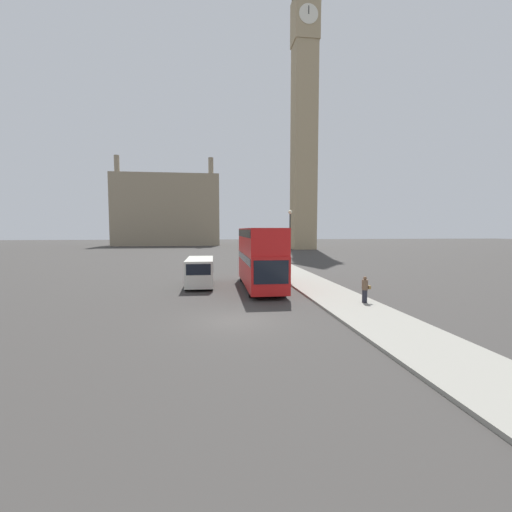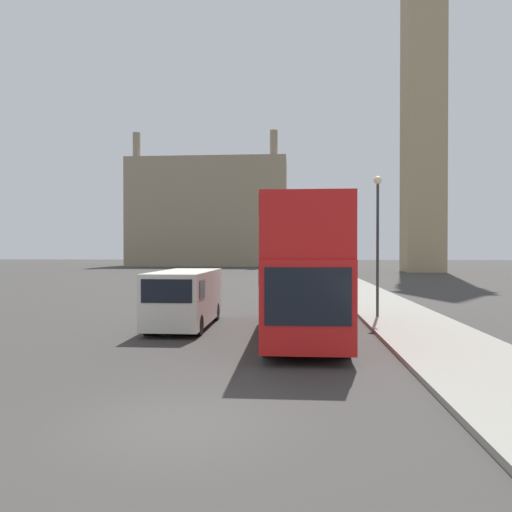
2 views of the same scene
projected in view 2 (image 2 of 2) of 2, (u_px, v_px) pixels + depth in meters
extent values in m
plane|color=#383533|center=(175.00, 423.00, 8.76)|extent=(300.00, 300.00, 0.00)
cube|color=tan|center=(423.00, 104.00, 69.36)|extent=(5.25, 5.25, 46.78)
cube|color=gray|center=(209.00, 213.00, 97.72)|extent=(30.32, 11.84, 20.57)
cylinder|color=gray|center=(137.00, 145.00, 93.53)|extent=(1.42, 1.42, 4.53)
cylinder|color=gray|center=(274.00, 143.00, 91.59)|extent=(1.42, 1.42, 4.53)
cube|color=red|center=(304.00, 292.00, 17.84)|extent=(2.52, 10.23, 2.49)
cube|color=red|center=(304.00, 232.00, 17.82)|extent=(2.52, 10.02, 1.82)
cube|color=black|center=(304.00, 269.00, 17.83)|extent=(2.56, 9.82, 0.55)
cube|color=black|center=(304.00, 217.00, 17.81)|extent=(2.56, 9.61, 0.55)
cube|color=black|center=(308.00, 297.00, 12.72)|extent=(2.22, 0.03, 1.50)
cylinder|color=black|center=(275.00, 336.00, 14.35)|extent=(0.71, 1.13, 1.13)
cylinder|color=black|center=(338.00, 337.00, 14.22)|extent=(0.71, 1.13, 1.13)
cylinder|color=black|center=(281.00, 308.00, 21.49)|extent=(0.71, 1.13, 1.13)
cylinder|color=black|center=(323.00, 308.00, 21.35)|extent=(0.71, 1.13, 1.13)
cube|color=silver|center=(185.00, 296.00, 19.74)|extent=(2.07, 5.76, 2.01)
cube|color=black|center=(166.00, 291.00, 16.85)|extent=(1.76, 0.02, 0.81)
cube|color=black|center=(174.00, 289.00, 17.87)|extent=(2.10, 1.04, 0.64)
cylinder|color=black|center=(152.00, 325.00, 17.85)|extent=(0.52, 0.76, 0.76)
cylinder|color=black|center=(195.00, 325.00, 17.74)|extent=(0.52, 0.76, 0.76)
cylinder|color=black|center=(177.00, 311.00, 21.76)|extent=(0.52, 0.76, 0.76)
cylinder|color=black|center=(212.00, 312.00, 21.64)|extent=(0.52, 0.76, 0.76)
cylinder|color=#2D332D|center=(378.00, 250.00, 21.78)|extent=(0.12, 0.12, 5.78)
sphere|color=beige|center=(378.00, 180.00, 21.74)|extent=(0.36, 0.36, 0.36)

